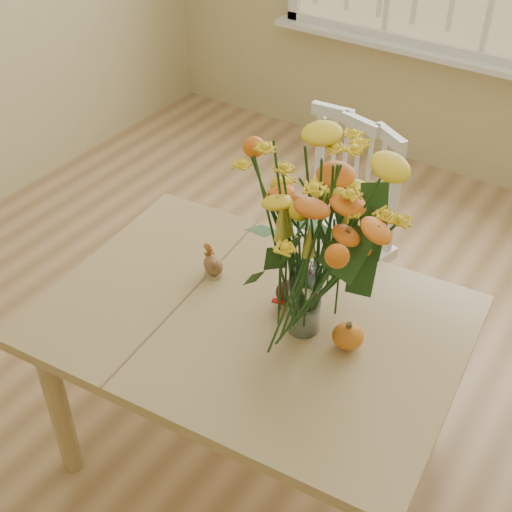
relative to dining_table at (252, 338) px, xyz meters
The scene contains 7 objects.
floor 0.59m from the dining_table, 164.43° to the left, with size 4.00×4.50×0.01m, color #A67E50.
dining_table is the anchor object (origin of this frame).
windsor_chair 0.75m from the dining_table, 98.52° to the left, with size 0.52×0.50×0.93m.
flower_vase 0.44m from the dining_table, 16.35° to the left, with size 0.45×0.45×0.54m.
pumpkin 0.33m from the dining_table, ahead, with size 0.09×0.09×0.07m, color orange.
turkey_figurine 0.27m from the dining_table, 156.56° to the left, with size 0.09×0.07×0.10m.
dark_gourd 0.18m from the dining_table, 62.53° to the left, with size 0.13×0.10×0.08m.
Camera 1 is at (0.96, -1.28, 2.09)m, focal length 48.00 mm.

